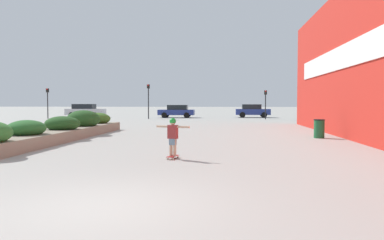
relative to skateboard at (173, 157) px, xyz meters
name	(u,v)px	position (x,y,z in m)	size (l,w,h in m)	color
ground_plane	(102,207)	(-0.42, -5.62, -0.07)	(300.00, 300.00, 0.00)	#A3A099
building_wall_right	(374,53)	(7.87, 4.61, 3.82)	(0.67, 31.10, 7.76)	red
planter_box	(61,129)	(-6.31, 5.67, 0.44)	(1.91, 13.92, 1.38)	gray
skateboard	(173,157)	(0.00, 0.00, 0.00)	(0.37, 0.62, 0.09)	maroon
skateboarder	(173,133)	(0.00, 0.00, 0.76)	(1.11, 0.39, 1.22)	tan
trash_bin	(319,129)	(6.40, 7.64, 0.41)	(0.55, 0.55, 0.95)	#1E5B33
car_leftmost	(252,111)	(4.80, 33.71, 0.76)	(4.10, 1.85, 1.59)	navy
car_center_left	(85,110)	(-15.30, 31.87, 0.78)	(4.57, 1.85, 1.63)	#BCBCC1
car_center_right	(177,111)	(-4.24, 32.42, 0.73)	(4.25, 1.97, 1.52)	navy
car_rightmost	(361,111)	(16.82, 31.95, 0.76)	(4.34, 1.99, 1.61)	navy
traffic_light_left	(148,96)	(-6.86, 28.64, 2.49)	(0.28, 0.30, 3.80)	black
traffic_light_right	(266,99)	(5.87, 29.00, 2.08)	(0.28, 0.30, 3.11)	black
traffic_light_far_left	(48,98)	(-18.31, 28.44, 2.25)	(0.28, 0.30, 3.38)	black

